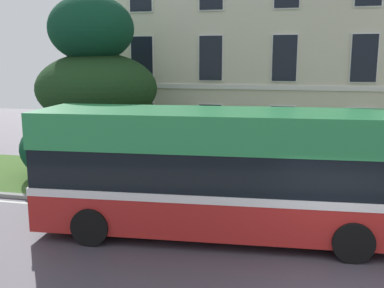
{
  "coord_description": "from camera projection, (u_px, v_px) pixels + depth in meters",
  "views": [
    {
      "loc": [
        -1.06,
        -8.66,
        4.62
      ],
      "look_at": [
        -4.26,
        4.99,
        1.93
      ],
      "focal_mm": 42.05,
      "sensor_mm": 36.0,
      "label": 1
    }
  ],
  "objects": [
    {
      "name": "ground_plane",
      "position": [
        339.0,
        272.0,
        9.91
      ],
      "size": [
        60.0,
        56.0,
        0.18
      ],
      "color": "#453E49"
    },
    {
      "name": "litter_bin",
      "position": [
        138.0,
        179.0,
        14.88
      ],
      "size": [
        0.57,
        0.57,
        1.11
      ],
      "color": "#4C4742",
      "rests_on": "ground_plane"
    },
    {
      "name": "georgian_townhouse",
      "position": [
        320.0,
        36.0,
        21.69
      ],
      "size": [
        18.78,
        8.27,
        11.07
      ],
      "color": "beige",
      "rests_on": "ground_plane"
    },
    {
      "name": "evergreen_tree",
      "position": [
        95.0,
        110.0,
        17.44
      ],
      "size": [
        5.54,
        5.54,
        7.2
      ],
      "color": "#423328",
      "rests_on": "ground_plane"
    },
    {
      "name": "single_decker_bus",
      "position": [
        221.0,
        171.0,
        11.64
      ],
      "size": [
        9.75,
        3.17,
        3.3
      ],
      "rotation": [
        0.0,
        0.0,
        0.08
      ],
      "color": "#B32320",
      "rests_on": "ground_plane"
    },
    {
      "name": "iron_verge_railing",
      "position": [
        327.0,
        198.0,
        13.03
      ],
      "size": [
        17.11,
        0.04,
        0.97
      ],
      "color": "black",
      "rests_on": "ground_plane"
    }
  ]
}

